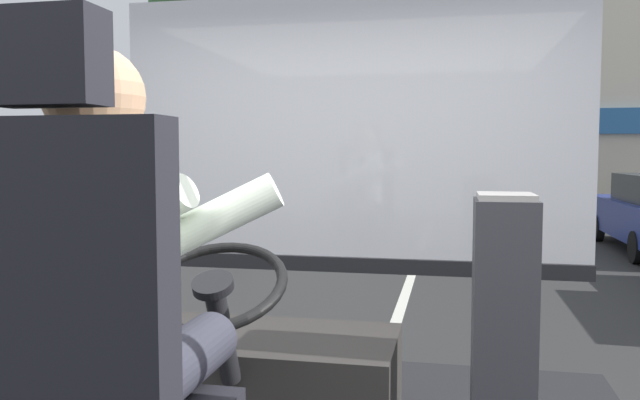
% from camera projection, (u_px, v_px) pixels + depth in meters
% --- Properties ---
extents(ground, '(18.00, 44.00, 0.06)m').
position_uv_depth(ground, '(417.00, 260.00, 10.54)').
color(ground, '#2C2C2C').
extents(driver_seat, '(0.48, 0.48, 1.37)m').
position_uv_depth(driver_seat, '(87.00, 394.00, 1.34)').
color(driver_seat, black).
rests_on(driver_seat, bus_floor).
extents(bus_driver, '(0.70, 0.58, 0.82)m').
position_uv_depth(bus_driver, '(113.00, 282.00, 1.44)').
color(bus_driver, '#282833').
rests_on(bus_driver, driver_seat).
extents(steering_console, '(1.10, 0.95, 0.80)m').
position_uv_depth(steering_console, '(254.00, 381.00, 2.49)').
color(steering_console, '#282623').
rests_on(steering_console, bus_floor).
extents(fare_box, '(0.21, 0.27, 0.97)m').
position_uv_depth(fare_box, '(503.00, 334.00, 2.20)').
color(fare_box, '#333338').
rests_on(fare_box, bus_floor).
extents(windshield_panel, '(2.50, 0.08, 1.48)m').
position_uv_depth(windshield_panel, '(348.00, 165.00, 3.41)').
color(windshield_panel, silver).
extents(street_tree, '(2.79, 2.79, 5.30)m').
position_uv_depth(street_tree, '(233.00, 25.00, 10.66)').
color(street_tree, '#4C3828').
rests_on(street_tree, ground).
extents(shop_building, '(12.21, 5.27, 6.15)m').
position_uv_depth(shop_building, '(615.00, 104.00, 17.34)').
color(shop_building, '#BCB29E').
rests_on(shop_building, ground).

